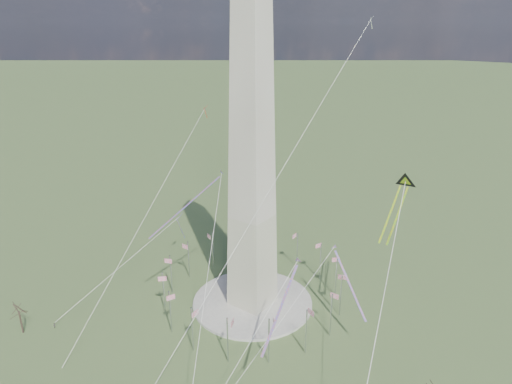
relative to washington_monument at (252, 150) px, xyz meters
The scene contains 13 objects.
ground 47.95m from the washington_monument, ahead, with size 2000.00×2000.00×0.00m, color #466231.
plaza 47.55m from the washington_monument, ahead, with size 36.00×36.00×0.80m, color beige.
washington_monument is the anchor object (origin of this frame).
flagpole_ring 40.68m from the washington_monument, 169.63° to the right, with size 54.40×54.40×13.00m.
tree_far 76.12m from the washington_monument, 131.82° to the right, with size 5.89×5.89×10.31m.
person_west 73.40m from the washington_monument, 132.24° to the right, with size 0.78×0.60×1.59m, color gray.
kite_delta_black 40.19m from the washington_monument, 22.75° to the left, with size 6.33×16.93×14.01m.
kite_diamond_purple 47.31m from the washington_monument, behind, with size 2.34×3.33×10.13m.
kite_streamer_left 39.11m from the washington_monument, 38.50° to the right, with size 4.68×20.55×14.18m.
kite_streamer_mid 19.18m from the washington_monument, 134.00° to the right, with size 9.73×21.36×15.47m.
kite_streamer_right 41.56m from the washington_monument, 13.43° to the left, with size 16.00×12.00×12.98m.
kite_small_red 51.85m from the washington_monument, 145.29° to the left, with size 1.66×1.73×4.89m.
kite_small_white 59.73m from the washington_monument, 77.98° to the left, with size 1.23×1.47×3.91m.
Camera 1 is at (69.33, -94.81, 79.98)m, focal length 32.00 mm.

